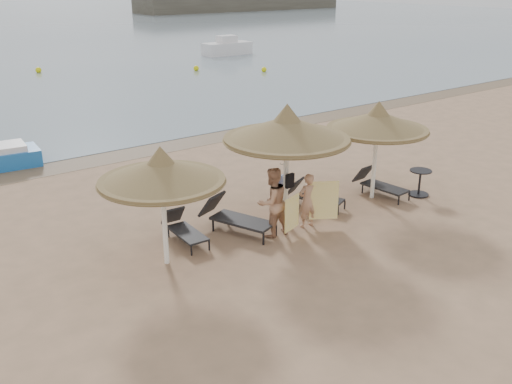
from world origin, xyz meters
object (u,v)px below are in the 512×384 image
Objects in this scene: palapa_center at (287,129)px; palapa_right at (378,122)px; lounger_far_left at (183,228)px; lounger_near_left at (233,216)px; pedal_boat at (2,156)px; lounger_far_right at (378,183)px; person_left at (272,197)px; palapa_left at (161,171)px; lounger_near_right at (312,195)px; person_right at (307,196)px; side_table at (419,183)px.

palapa_center is 3.24m from palapa_right.
lounger_far_left is 1.34m from lounger_near_left.
pedal_boat is at bearing 105.71° from lounger_far_left.
lounger_far_right is at bearing 14.42° from palapa_right.
person_left is (1.93, -1.08, 0.71)m from lounger_far_left.
lounger_far_left is 0.91× the size of lounger_far_right.
lounger_near_left is 0.88× the size of pedal_boat.
lounger_far_right is 4.36m from person_left.
lounger_near_left is at bearing 162.62° from palapa_center.
pedal_boat is at bearing 96.87° from palapa_left.
lounger_near_right is (4.94, 0.58, -1.87)m from palapa_left.
palapa_right reaches higher than lounger_near_right.
palapa_left is 7.37m from lounger_far_right.
palapa_right is 1.37× the size of lounger_near_left.
person_right is (1.05, -0.13, -0.19)m from person_left.
lounger_near_left is 1.22× the size of lounger_near_right.
pedal_boat reaches higher than lounger_near_right.
lounger_far_right is at bearing -43.38° from pedal_boat.
palapa_center reaches higher than person_right.
side_table reaches higher than lounger_near_right.
lounger_near_left is 2.71× the size of side_table.
palapa_right is 4.98m from lounger_near_left.
person_right reaches higher than lounger_near_left.
palapa_right is 1.68× the size of lounger_near_right.
lounger_far_left is at bearing -16.48° from person_right.
palapa_center is at bearing 170.04° from side_table.
palapa_right is (3.23, -0.10, -0.26)m from palapa_center.
person_left is at bearing -1.48° from person_right.
palapa_center is 2.00× the size of lounger_far_left.
palapa_left is 9.72m from pedal_boat.
person_right is (-3.25, -0.48, 0.49)m from lounger_far_right.
lounger_far_right is (6.23, -0.73, 0.03)m from lounger_far_left.
pedal_boat is at bearing 89.56° from lounger_near_left.
side_table is 4.21m from person_right.
palapa_left is 8.29m from side_table.
palapa_right reaches higher than lounger_far_left.
lounger_far_left is 0.77× the size of lounger_near_left.
lounger_far_left is 2.07× the size of side_table.
side_table is (0.93, -0.78, 0.02)m from lounger_far_right.
person_right reaches higher than lounger_far_left.
palapa_center is 5.05m from side_table.
lounger_near_left is (1.30, -0.29, 0.08)m from lounger_far_left.
palapa_left reaches higher than lounger_far_left.
lounger_far_left is at bearing 153.00° from lounger_near_right.
lounger_far_left is 6.27m from lounger_far_right.
lounger_far_right is at bearing -175.49° from person_left.
lounger_far_right is 3.32m from person_right.
palapa_right is at bearing -44.82° from pedal_boat.
palapa_right reaches higher than side_table.
side_table reaches higher than lounger_far_right.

